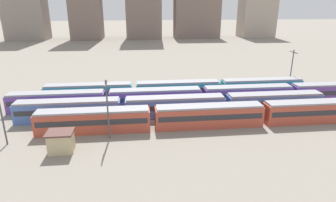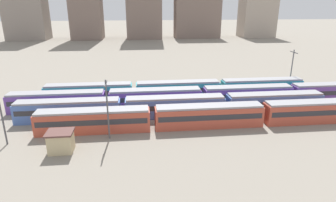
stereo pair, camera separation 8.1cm
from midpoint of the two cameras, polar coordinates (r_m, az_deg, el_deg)
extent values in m
plane|color=gray|center=(55.88, -16.25, -2.55)|extent=(600.00, 600.00, 0.00)
cube|color=#BC4C38|center=(47.66, -14.60, -3.97)|extent=(18.00, 3.00, 3.40)
cube|color=#2D2D33|center=(47.50, -14.64, -3.52)|extent=(17.20, 3.06, 0.90)
cube|color=#939399|center=(46.98, -14.79, -1.87)|extent=(17.60, 2.70, 0.35)
cube|color=#BC4C38|center=(48.52, 8.07, -3.10)|extent=(18.00, 3.00, 3.40)
cube|color=#2D2D33|center=(48.37, 8.09, -2.65)|extent=(17.20, 3.06, 0.90)
cube|color=#939399|center=(47.86, 8.17, -1.02)|extent=(17.60, 2.70, 0.35)
cube|color=#BC4C38|center=(56.15, 27.13, -1.99)|extent=(18.00, 3.00, 3.40)
cube|color=#2D2D33|center=(56.02, 27.19, -1.60)|extent=(17.20, 3.06, 0.90)
cube|color=#939399|center=(55.57, 27.41, -0.18)|extent=(17.60, 2.70, 0.35)
cube|color=#4C70BC|center=(53.37, -19.19, -1.94)|extent=(18.00, 3.00, 3.40)
cube|color=#2D2D33|center=(53.23, -19.24, -1.52)|extent=(17.20, 3.06, 0.90)
cube|color=#939399|center=(52.76, -19.41, -0.03)|extent=(17.60, 2.70, 0.35)
cube|color=#4C70BC|center=(52.37, 1.37, -1.23)|extent=(18.00, 3.00, 3.40)
cube|color=#2D2D33|center=(52.23, 1.38, -0.81)|extent=(17.20, 3.06, 0.90)
cube|color=#939399|center=(51.75, 1.39, 0.72)|extent=(17.60, 2.70, 0.35)
cube|color=#4C70BC|center=(57.89, 20.25, -0.44)|extent=(18.00, 3.00, 3.40)
cube|color=#2D2D33|center=(57.76, 20.30, -0.06)|extent=(17.20, 3.06, 0.90)
cube|color=#939399|center=(57.33, 20.46, 1.32)|extent=(17.60, 2.70, 0.35)
cube|color=#6B429E|center=(58.92, -21.22, -0.23)|extent=(18.00, 3.00, 3.40)
cube|color=#2D2D33|center=(58.79, -21.27, 0.14)|extent=(17.20, 3.06, 0.90)
cube|color=#939399|center=(58.37, -21.44, 1.51)|extent=(17.60, 2.70, 0.35)
cube|color=#6B429E|center=(56.95, -2.56, 0.44)|extent=(18.00, 3.00, 3.40)
cube|color=#2D2D33|center=(56.82, -2.56, 0.83)|extent=(17.20, 3.06, 0.90)
cube|color=#939399|center=(56.38, -2.58, 2.25)|extent=(17.60, 2.70, 0.35)
cube|color=#6B429E|center=(61.07, 15.43, 1.05)|extent=(18.00, 3.00, 3.40)
cube|color=#2D2D33|center=(60.95, 15.46, 1.41)|extent=(17.20, 3.06, 0.90)
cube|color=#939399|center=(60.54, 15.58, 2.73)|extent=(17.60, 2.70, 0.35)
cube|color=#6B429E|center=(70.22, 29.94, 1.46)|extent=(18.00, 3.00, 3.40)
cube|color=#2D2D33|center=(70.11, 29.99, 1.78)|extent=(17.20, 3.06, 0.90)
cube|color=#939399|center=(69.76, 30.19, 2.93)|extent=(17.60, 2.70, 0.35)
cube|color=teal|center=(62.64, -15.46, 1.49)|extent=(18.00, 3.00, 3.40)
cube|color=#2D2D33|center=(62.53, -15.49, 1.85)|extent=(17.20, 3.06, 0.90)
cube|color=#939399|center=(62.13, -15.61, 3.14)|extent=(17.60, 2.70, 0.35)
cube|color=teal|center=(62.40, 1.93, 2.12)|extent=(18.00, 3.00, 3.40)
cube|color=#2D2D33|center=(62.28, 1.93, 2.48)|extent=(17.20, 3.06, 0.90)
cube|color=#939399|center=(61.88, 1.95, 3.78)|extent=(17.60, 2.70, 0.35)
cube|color=teal|center=(67.66, 17.99, 2.53)|extent=(18.00, 3.00, 3.40)
cube|color=#2D2D33|center=(67.56, 18.03, 2.86)|extent=(17.20, 3.06, 0.90)
cube|color=#939399|center=(67.19, 18.15, 4.06)|extent=(17.60, 2.70, 0.35)
cylinder|color=#4C4C51|center=(43.56, -11.94, -1.78)|extent=(0.24, 0.24, 9.30)
cube|color=#47474C|center=(42.33, -12.31, 3.36)|extent=(0.16, 3.20, 0.16)
cylinder|color=#4C4C51|center=(73.09, 23.24, 5.61)|extent=(0.24, 0.24, 9.63)
cube|color=#47474C|center=(72.34, 23.68, 8.85)|extent=(0.16, 3.20, 0.16)
cylinder|color=#4C4C51|center=(46.97, -30.37, -1.49)|extent=(0.24, 0.24, 10.91)
cube|color=#C6B284|center=(42.88, -20.53, -7.72)|extent=(3.20, 2.60, 2.80)
cube|color=brown|center=(42.25, -20.76, -5.87)|extent=(3.60, 3.00, 0.24)
cube|color=#7A665B|center=(175.33, 5.71, 16.67)|extent=(26.00, 12.45, 26.03)
cube|color=#A89989|center=(186.20, 17.28, 16.57)|extent=(19.52, 14.12, 29.18)
camera|label=1|loc=(0.04, -90.04, -0.01)|focal=30.68mm
camera|label=2|loc=(0.04, 89.96, 0.01)|focal=30.68mm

